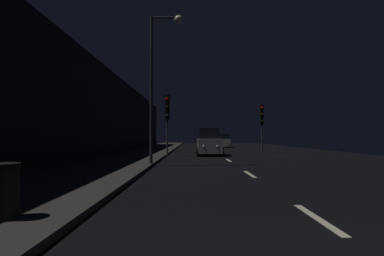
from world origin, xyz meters
The scene contains 10 objects.
ground centered at (0.00, 24.50, -0.01)m, with size 25.48×84.00×0.02m, color black.
sidewalk_left centered at (-6.54, 24.50, 0.07)m, with size 4.40×84.00×0.15m, color #33302D.
building_facade_left centered at (-9.14, 21.00, 3.39)m, with size 0.80×63.00×6.78m, color black.
lane_centerline centered at (0.00, 20.07, 0.01)m, with size 0.16×34.69×0.01m.
traffic_light_far_left centered at (-4.24, 20.81, 3.41)m, with size 0.35×0.48×4.72m.
traffic_light_far_right centered at (4.24, 26.23, 3.28)m, with size 0.31×0.46×4.55m.
streetlamp_overhead centered at (-4.01, 13.02, 5.13)m, with size 1.70×0.44×7.83m.
trash_bin_curbside centered at (-5.56, 2.46, 0.62)m, with size 0.55×0.55×0.93m.
car_approaching_headlights centered at (-0.96, 22.37, 1.01)m, with size 2.03×4.39×2.21m.
car_distant_taillights centered at (2.02, 40.29, 0.86)m, with size 1.73×3.75×1.89m.
Camera 1 is at (-2.34, -2.79, 1.54)m, focal length 28.84 mm.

